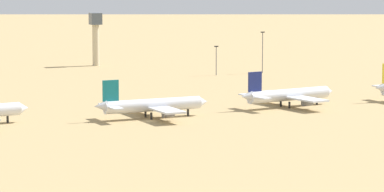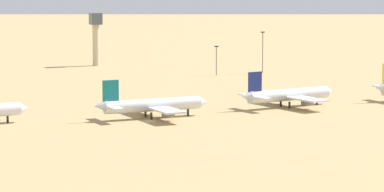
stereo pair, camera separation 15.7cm
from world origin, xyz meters
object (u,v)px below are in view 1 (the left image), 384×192
Objects in this scene: parked_jet_navy_4 at (288,95)px; control_tower at (96,34)px; light_pole_mid at (216,58)px; parked_jet_teal_3 at (152,105)px; light_pole_west at (263,50)px.

control_tower reaches higher than parked_jet_navy_4.
parked_jet_teal_3 is at bearing -122.80° from light_pole_mid.
light_pole_mid is (35.32, -61.23, -7.53)m from control_tower.
control_tower is 71.08m from light_pole_mid.
light_pole_mid is (18.97, 102.41, 3.38)m from parked_jet_navy_4.
parked_jet_navy_4 is 104.20m from light_pole_mid.
parked_jet_teal_3 is at bearing -130.30° from light_pole_west.
parked_jet_navy_4 is 3.00× the size of light_pole_mid.
control_tower is at bearing 133.60° from light_pole_west.
light_pole_west reaches higher than parked_jet_navy_4.
light_pole_mid reaches higher than parked_jet_teal_3.
light_pole_west is at bearing 58.29° from parked_jet_navy_4.
parked_jet_teal_3 is 2.08× the size of light_pole_west.
control_tower reaches higher than light_pole_mid.
light_pole_mid is at bearing 69.76° from parked_jet_navy_4.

